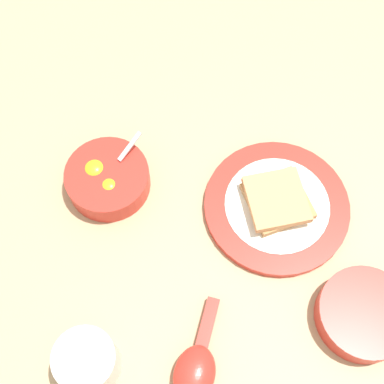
{
  "coord_description": "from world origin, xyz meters",
  "views": [
    {
      "loc": [
        0.01,
        0.22,
        0.78
      ],
      "look_at": [
        0.01,
        -0.14,
        0.02
      ],
      "focal_mm": 50.0,
      "sensor_mm": 36.0,
      "label": 1
    }
  ],
  "objects_px": {
    "toast_sandwich": "(277,200)",
    "congee_bowl": "(364,314)",
    "egg_bowl": "(108,179)",
    "drinking_cup": "(87,362)",
    "toast_plate": "(277,206)",
    "soup_spoon": "(196,368)"
  },
  "relations": [
    {
      "from": "congee_bowl",
      "to": "drinking_cup",
      "type": "distance_m",
      "value": 0.39
    },
    {
      "from": "soup_spoon",
      "to": "congee_bowl",
      "type": "relative_size",
      "value": 1.16
    },
    {
      "from": "toast_sandwich",
      "to": "congee_bowl",
      "type": "bearing_deg",
      "value": 123.0
    },
    {
      "from": "toast_plate",
      "to": "congee_bowl",
      "type": "distance_m",
      "value": 0.21
    },
    {
      "from": "toast_plate",
      "to": "congee_bowl",
      "type": "height_order",
      "value": "congee_bowl"
    },
    {
      "from": "egg_bowl",
      "to": "toast_plate",
      "type": "xyz_separation_m",
      "value": [
        -0.27,
        0.04,
        -0.01
      ]
    },
    {
      "from": "congee_bowl",
      "to": "toast_plate",
      "type": "bearing_deg",
      "value": -57.29
    },
    {
      "from": "toast_sandwich",
      "to": "soup_spoon",
      "type": "bearing_deg",
      "value": 63.41
    },
    {
      "from": "toast_plate",
      "to": "drinking_cup",
      "type": "bearing_deg",
      "value": 41.81
    },
    {
      "from": "toast_sandwich",
      "to": "soup_spoon",
      "type": "height_order",
      "value": "toast_sandwich"
    },
    {
      "from": "egg_bowl",
      "to": "toast_plate",
      "type": "bearing_deg",
      "value": 171.69
    },
    {
      "from": "soup_spoon",
      "to": "drinking_cup",
      "type": "bearing_deg",
      "value": -1.68
    },
    {
      "from": "toast_plate",
      "to": "soup_spoon",
      "type": "distance_m",
      "value": 0.28
    },
    {
      "from": "congee_bowl",
      "to": "soup_spoon",
      "type": "bearing_deg",
      "value": 17.43
    },
    {
      "from": "congee_bowl",
      "to": "drinking_cup",
      "type": "xyz_separation_m",
      "value": [
        0.38,
        0.07,
        0.02
      ]
    },
    {
      "from": "toast_plate",
      "to": "soup_spoon",
      "type": "xyz_separation_m",
      "value": [
        0.13,
        0.25,
        0.01
      ]
    },
    {
      "from": "toast_sandwich",
      "to": "drinking_cup",
      "type": "xyz_separation_m",
      "value": [
        0.27,
        0.24,
        0.01
      ]
    },
    {
      "from": "egg_bowl",
      "to": "drinking_cup",
      "type": "bearing_deg",
      "value": 89.32
    },
    {
      "from": "congee_bowl",
      "to": "drinking_cup",
      "type": "height_order",
      "value": "drinking_cup"
    },
    {
      "from": "egg_bowl",
      "to": "congee_bowl",
      "type": "relative_size",
      "value": 1.01
    },
    {
      "from": "egg_bowl",
      "to": "toast_sandwich",
      "type": "distance_m",
      "value": 0.27
    },
    {
      "from": "egg_bowl",
      "to": "soup_spoon",
      "type": "relative_size",
      "value": 0.86
    }
  ]
}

